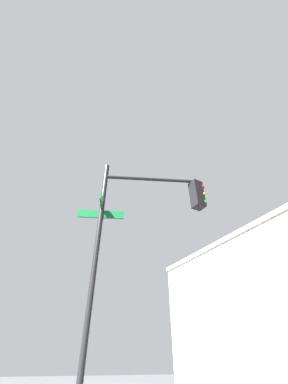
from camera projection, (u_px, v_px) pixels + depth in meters
name	position (u px, v px, depth m)	size (l,w,h in m)	color
traffic_signal_near	(147.00, 222.00, 5.64)	(1.61, 2.97, 5.87)	black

